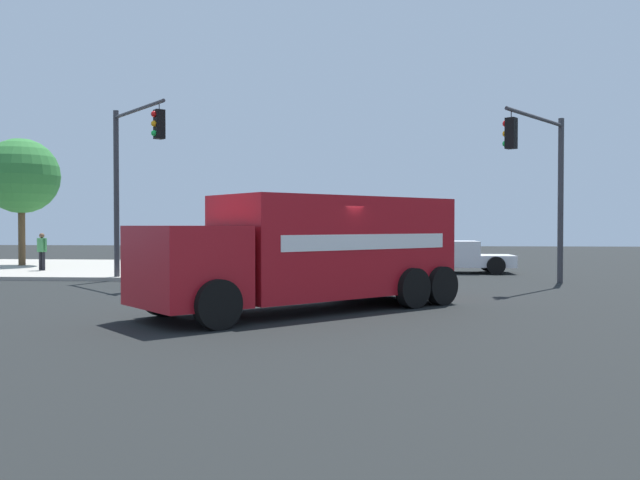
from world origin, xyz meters
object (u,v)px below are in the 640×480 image
Objects in this scene: pickup_white at (453,256)px; pedestrian_near_corner at (42,249)px; shade_tree_near at (21,176)px; traffic_light_primary at (544,171)px; delivery_truck at (314,251)px; traffic_light_secondary at (129,165)px.

pedestrian_near_corner is (1.93, -17.48, 0.31)m from pickup_white.
pickup_white is at bearing 96.28° from pedestrian_near_corner.
shade_tree_near reaches higher than pickup_white.
pedestrian_near_corner is (-4.03, -19.85, -2.85)m from traffic_light_primary.
delivery_truck is 10.52m from traffic_light_secondary.
traffic_light_primary is 1.12× the size of pickup_white.
delivery_truck is at bearing 45.65° from traffic_light_secondary.
traffic_light_secondary is at bearing -134.35° from delivery_truck.
shade_tree_near is (-1.40, -20.21, 3.67)m from pickup_white.
traffic_light_secondary reaches higher than traffic_light_primary.
pedestrian_near_corner is at bearing -83.72° from pickup_white.
delivery_truck is 1.30× the size of traffic_light_primary.
pickup_white is 0.86× the size of shade_tree_near.
traffic_light_primary reaches higher than delivery_truck.
shade_tree_near is (-14.46, -15.37, 2.96)m from delivery_truck.
pedestrian_near_corner is at bearing 39.35° from shade_tree_near.
traffic_light_secondary is at bearing -89.99° from traffic_light_primary.
pedestrian_near_corner reaches higher than pickup_white.
traffic_light_primary is 7.14m from pickup_white.
traffic_light_secondary is 3.89× the size of pedestrian_near_corner.
pickup_white is at bearing -158.33° from traffic_light_primary.
delivery_truck is at bearing -45.45° from traffic_light_primary.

